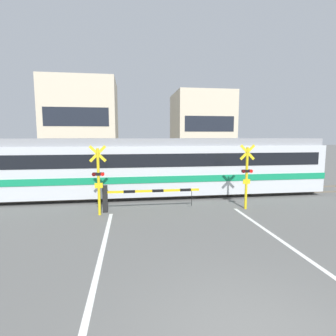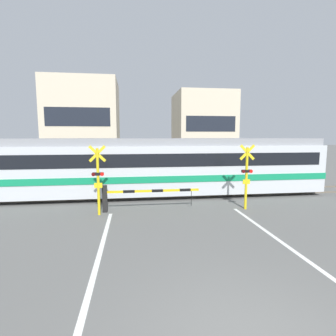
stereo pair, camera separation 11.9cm
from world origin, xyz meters
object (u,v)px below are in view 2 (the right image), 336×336
(crossing_barrier_near, at_px, (131,195))
(crossing_barrier_far, at_px, (186,173))
(crossing_signal_right, at_px, (247,174))
(crossing_signal_left, at_px, (98,177))
(commuter_train, at_px, (126,165))

(crossing_barrier_near, distance_m, crossing_barrier_far, 7.19)
(crossing_barrier_far, distance_m, crossing_signal_right, 6.71)
(crossing_barrier_far, height_order, crossing_signal_right, crossing_signal_right)
(crossing_barrier_near, bearing_deg, crossing_barrier_far, 59.03)
(crossing_barrier_far, height_order, crossing_signal_left, crossing_signal_left)
(commuter_train, distance_m, crossing_signal_left, 3.39)
(crossing_barrier_near, bearing_deg, commuter_train, 95.20)
(commuter_train, xyz_separation_m, crossing_barrier_near, (0.26, -2.87, -0.93))
(crossing_barrier_near, bearing_deg, crossing_signal_right, -4.23)
(crossing_signal_left, bearing_deg, commuter_train, 72.46)
(crossing_barrier_near, xyz_separation_m, crossing_signal_right, (4.98, -0.37, 0.84))
(commuter_train, height_order, crossing_signal_left, commuter_train)
(commuter_train, relative_size, crossing_barrier_near, 5.07)
(crossing_barrier_far, bearing_deg, crossing_barrier_near, -120.97)
(crossing_signal_left, bearing_deg, crossing_barrier_far, 52.67)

